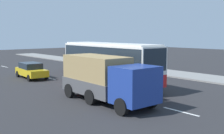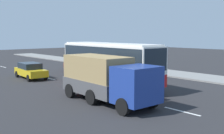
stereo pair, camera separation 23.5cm
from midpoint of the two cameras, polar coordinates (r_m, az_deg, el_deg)
name	(u,v)px [view 1 (the left image)]	position (r m, az deg, el deg)	size (l,w,h in m)	color
ground_plane	(112,85)	(23.62, 0.30, -3.76)	(120.00, 120.00, 0.00)	#28282B
sidewalk_curb	(176,74)	(30.37, 13.49, -1.42)	(80.00, 4.00, 0.15)	gray
lane_centreline	(74,84)	(24.01, -7.68, -3.64)	(37.56, 0.16, 0.01)	white
coach_bus	(109,60)	(22.92, -0.39, 1.56)	(10.75, 3.09, 3.62)	red
cargo_truck	(106,78)	(17.43, -0.97, -2.25)	(7.31, 2.72, 2.94)	navy
car_red_compact	(81,65)	(32.25, -6.37, 0.46)	(4.65, 1.92, 1.46)	#B21919
car_yellow_taxi	(31,70)	(28.16, -16.36, -0.64)	(4.62, 2.14, 1.55)	gold
pedestrian_near_curb	(141,62)	(32.09, 6.33, 1.09)	(0.32, 0.32, 1.72)	black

